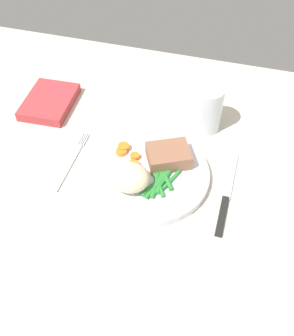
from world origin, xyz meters
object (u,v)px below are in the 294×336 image
object	(u,v)px
fork	(72,161)
water_glass	(206,111)
dinner_plate	(147,174)
napkin	(49,102)
knife	(226,194)
meat_portion	(168,156)

from	to	relation	value
fork	water_glass	distance (cm)	30.30
dinner_plate	napkin	size ratio (longest dim) A/B	1.77
dinner_plate	water_glass	distance (cm)	19.84
water_glass	knife	bearing A→B (deg)	-67.23
dinner_plate	knife	xyz separation A→B (cm)	(15.70, -0.29, -0.60)
water_glass	napkin	size ratio (longest dim) A/B	0.74
fork	dinner_plate	bearing A→B (deg)	-0.24
dinner_plate	water_glass	xyz separation A→B (cm)	(8.14, 17.73, 3.62)
dinner_plate	fork	xyz separation A→B (cm)	(-15.88, -0.26, -0.60)
fork	napkin	size ratio (longest dim) A/B	1.21
meat_portion	napkin	xyz separation A→B (cm)	(-30.95, 11.16, -2.05)
meat_portion	napkin	bearing A→B (deg)	160.17
dinner_plate	knife	world-z (taller)	dinner_plate
napkin	dinner_plate	bearing A→B (deg)	-28.46
dinner_plate	meat_portion	bearing A→B (deg)	49.40
fork	knife	xyz separation A→B (cm)	(31.58, -0.03, -0.00)
knife	napkin	xyz separation A→B (cm)	(-43.36, 15.28, 0.87)
napkin	fork	bearing A→B (deg)	-52.32
knife	water_glass	world-z (taller)	water_glass
fork	napkin	xyz separation A→B (cm)	(-11.78, 15.25, 0.87)
knife	fork	bearing A→B (deg)	179.52
fork	meat_portion	bearing A→B (deg)	10.89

